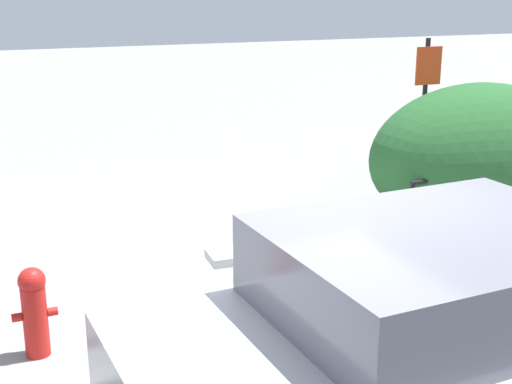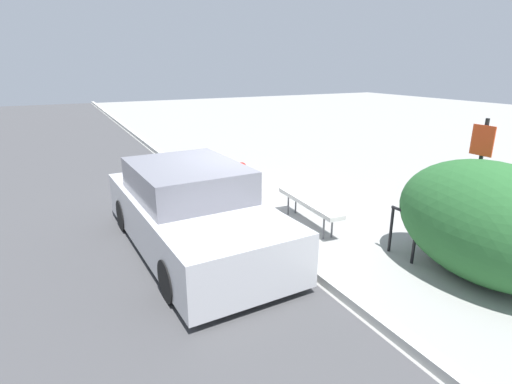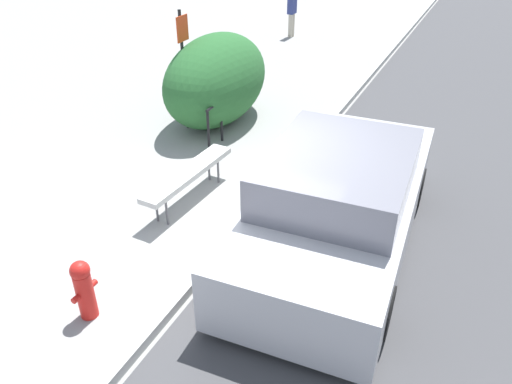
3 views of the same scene
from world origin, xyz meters
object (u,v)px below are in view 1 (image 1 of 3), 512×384
bike_rack (430,206)px  sign_post (424,113)px  bench (307,248)px  parked_car_near (454,340)px  fire_hydrant (34,309)px

bike_rack → sign_post: bearing=61.3°
bench → parked_car_near: parked_car_near is taller
bench → fire_hydrant: fire_hydrant is taller
sign_post → parked_car_near: (-2.46, -3.86, -0.72)m
bench → sign_post: 2.94m
bike_rack → sign_post: 1.37m
bench → sign_post: size_ratio=0.86×
sign_post → bike_rack: bearing=-118.7°
fire_hydrant → parked_car_near: size_ratio=0.17×
bike_rack → parked_car_near: (-1.96, -2.95, 0.16)m
parked_car_near → bike_rack: bearing=53.7°
sign_post → fire_hydrant: bearing=-160.5°
bike_rack → fire_hydrant: bike_rack is taller
bench → parked_car_near: 2.38m
bench → parked_car_near: bearing=-89.1°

